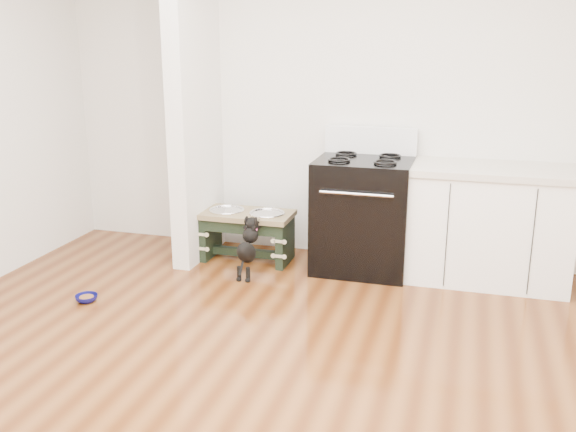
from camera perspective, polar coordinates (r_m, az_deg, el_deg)
The scene contains 8 objects.
ground at distance 3.56m, azimuth -3.85°, elevation -16.04°, with size 5.00×5.00×0.00m, color #4D240D.
room_shell at distance 3.03m, azimuth -4.42°, elevation 10.90°, with size 5.00×5.00×5.00m.
partition_wall at distance 5.44m, azimuth -8.30°, elevation 10.15°, with size 0.15×0.80×2.70m, color silver.
oven_range at distance 5.25m, azimuth 6.70°, elevation 0.28°, with size 0.76×0.69×1.14m.
cabinet_run at distance 5.21m, azimuth 17.41°, elevation -0.75°, with size 1.24×0.64×0.91m.
dog_feeder at distance 5.46m, azimuth -3.69°, elevation -0.91°, with size 0.78×0.41×0.44m.
puppy at distance 5.11m, azimuth -3.58°, elevation -2.62°, with size 0.14×0.40×0.47m.
floor_bowl at distance 4.93m, azimuth -17.47°, elevation -6.99°, with size 0.16×0.16×0.05m.
Camera 1 is at (1.06, -2.83, 1.88)m, focal length 40.00 mm.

